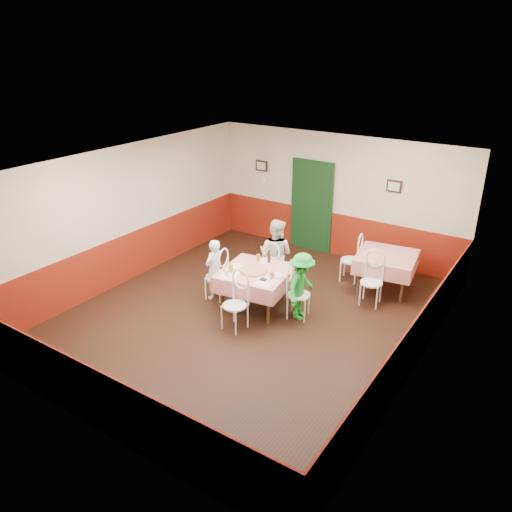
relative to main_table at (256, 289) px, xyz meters
The scene contains 39 objects.
floor 0.52m from the main_table, 74.13° to the right, with size 7.00×7.00×0.00m, color black.
ceiling 2.45m from the main_table, 74.13° to the right, with size 7.00×7.00×0.00m, color white.
back_wall 3.31m from the main_table, 88.19° to the left, with size 6.00×0.10×2.80m, color beige.
front_wall 3.99m from the main_table, 88.52° to the right, with size 6.00×0.10×2.80m, color beige.
left_wall 3.10m from the main_table, behind, with size 0.10×7.00×2.80m, color beige.
right_wall 3.28m from the main_table, ahead, with size 0.10×7.00×2.80m, color beige.
wainscot_back 3.14m from the main_table, 88.18° to the left, with size 6.00×0.03×1.00m, color maroon.
wainscot_front 3.84m from the main_table, 88.51° to the right, with size 6.00×0.03×1.00m, color maroon.
wainscot_left 2.91m from the main_table, behind, with size 0.03×7.00×1.00m, color maroon.
wainscot_right 3.11m from the main_table, ahead, with size 0.03×7.00×1.00m, color maroon.
door 3.21m from the main_table, 99.17° to the left, with size 0.96×0.06×2.10m, color black.
picture_left 3.92m from the main_table, 121.51° to the left, with size 0.32×0.03×0.26m, color black.
picture_right 3.71m from the main_table, 65.70° to the left, with size 0.32×0.03×0.26m, color black.
thermostat 3.76m from the main_table, 120.15° to the left, with size 0.10×0.03×0.10m, color white.
main_table is the anchor object (origin of this frame).
second_table 2.69m from the main_table, 49.42° to the left, with size 1.12×1.12×0.77m, color red.
chair_left 0.85m from the main_table, behind, with size 0.42×0.42×0.90m, color white, non-canonical shape.
chair_right 0.85m from the main_table, ahead, with size 0.42×0.42×0.90m, color white, non-canonical shape.
chair_far 0.85m from the main_table, 97.77° to the left, with size 0.42×0.42×0.90m, color white, non-canonical shape.
chair_near 0.85m from the main_table, 82.23° to the right, with size 0.42×0.42×0.90m, color white, non-canonical shape.
chair_second_a 2.28m from the main_table, 63.90° to the left, with size 0.42×0.42×0.90m, color white, non-canonical shape.
chair_second_b 2.18m from the main_table, 36.48° to the left, with size 0.42×0.42×0.90m, color white, non-canonical shape.
pizza 0.41m from the main_table, 106.37° to the right, with size 0.48×0.48×0.03m, color #B74723.
plate_left 0.57m from the main_table, behind, with size 0.25×0.25×0.01m, color white.
plate_right 0.59m from the main_table, ahead, with size 0.25×0.25×0.01m, color white.
plate_far 0.59m from the main_table, 97.30° to the left, with size 0.25×0.25×0.01m, color white.
glass_a 0.65m from the main_table, 138.30° to the right, with size 0.08×0.08×0.15m, color #BF7219.
glass_b 0.64m from the main_table, 17.81° to the right, with size 0.07×0.07×0.13m, color #BF7219.
glass_c 0.62m from the main_table, 118.21° to the left, with size 0.07×0.07×0.13m, color #BF7219.
beer_bottle 0.65m from the main_table, 87.05° to the left, with size 0.06×0.06×0.23m, color #381C0A.
shaker_a 0.73m from the main_table, 127.04° to the right, with size 0.04×0.04×0.09m, color silver.
shaker_b 0.71m from the main_table, 121.30° to the right, with size 0.04×0.04×0.09m, color silver.
shaker_c 0.72m from the main_table, 135.57° to the right, with size 0.04×0.04×0.09m, color #B23319.
menu_left 0.65m from the main_table, 123.69° to the right, with size 0.30×0.40×0.00m, color white.
menu_right 0.65m from the main_table, 34.69° to the right, with size 0.30×0.40×0.00m, color white.
wallet 0.58m from the main_table, 38.43° to the right, with size 0.11×0.09×0.02m, color black.
diner_left 0.93m from the main_table, behind, with size 0.44×0.29×1.20m, color gray.
diner_far 0.97m from the main_table, 97.77° to the left, with size 0.71×0.55×1.46m, color gray.
diner_right 0.94m from the main_table, ahead, with size 0.81×0.47×1.26m, color gray.
Camera 1 is at (4.49, -6.56, 4.67)m, focal length 35.00 mm.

